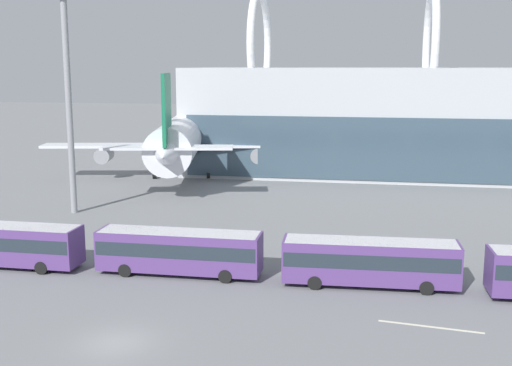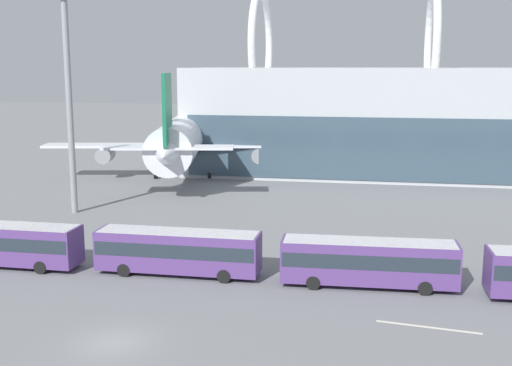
{
  "view_description": "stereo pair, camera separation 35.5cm",
  "coord_description": "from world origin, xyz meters",
  "px_view_note": "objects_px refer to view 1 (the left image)",
  "views": [
    {
      "loc": [
        13.85,
        -32.21,
        15.55
      ],
      "look_at": [
        2.83,
        29.43,
        4.0
      ],
      "focal_mm": 45.0,
      "sensor_mm": 36.0,
      "label": 1
    },
    {
      "loc": [
        14.19,
        -32.14,
        15.55
      ],
      "look_at": [
        2.83,
        29.43,
        4.0
      ],
      "focal_mm": 45.0,
      "sensor_mm": 36.0,
      "label": 2
    }
  ],
  "objects_px": {
    "shuttle_bus_3": "(370,260)",
    "floodlight_mast": "(67,68)",
    "shuttle_bus_1": "(3,242)",
    "airliner_at_gate_far": "(182,137)",
    "shuttle_bus_2": "(179,249)"
  },
  "relations": [
    {
      "from": "shuttle_bus_1",
      "to": "floodlight_mast",
      "type": "bearing_deg",
      "value": 99.76
    },
    {
      "from": "shuttle_bus_2",
      "to": "shuttle_bus_3",
      "type": "distance_m",
      "value": 14.09
    },
    {
      "from": "shuttle_bus_1",
      "to": "shuttle_bus_3",
      "type": "bearing_deg",
      "value": 1.24
    },
    {
      "from": "airliner_at_gate_far",
      "to": "shuttle_bus_2",
      "type": "distance_m",
      "value": 43.0
    },
    {
      "from": "shuttle_bus_2",
      "to": "floodlight_mast",
      "type": "bearing_deg",
      "value": 134.02
    },
    {
      "from": "shuttle_bus_3",
      "to": "floodlight_mast",
      "type": "xyz_separation_m",
      "value": [
        -31.17,
        17.93,
        13.26
      ]
    },
    {
      "from": "airliner_at_gate_far",
      "to": "shuttle_bus_1",
      "type": "xyz_separation_m",
      "value": [
        -2.06,
        -41.61,
        -3.68
      ]
    },
    {
      "from": "airliner_at_gate_far",
      "to": "shuttle_bus_3",
      "type": "distance_m",
      "value": 48.95
    },
    {
      "from": "shuttle_bus_3",
      "to": "floodlight_mast",
      "type": "bearing_deg",
      "value": 147.91
    },
    {
      "from": "airliner_at_gate_far",
      "to": "shuttle_bus_2",
      "type": "relative_size",
      "value": 3.39
    },
    {
      "from": "shuttle_bus_1",
      "to": "shuttle_bus_2",
      "type": "relative_size",
      "value": 1.0
    },
    {
      "from": "shuttle_bus_1",
      "to": "shuttle_bus_3",
      "type": "relative_size",
      "value": 0.99
    },
    {
      "from": "shuttle_bus_1",
      "to": "floodlight_mast",
      "type": "xyz_separation_m",
      "value": [
        -2.99,
        18.31,
        13.26
      ]
    },
    {
      "from": "shuttle_bus_1",
      "to": "shuttle_bus_3",
      "type": "height_order",
      "value": "same"
    },
    {
      "from": "shuttle_bus_2",
      "to": "airliner_at_gate_far",
      "type": "bearing_deg",
      "value": 106.53
    }
  ]
}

